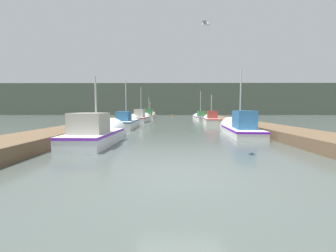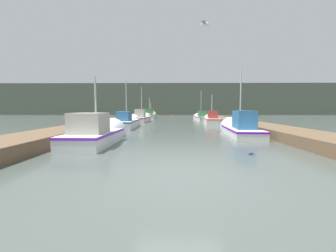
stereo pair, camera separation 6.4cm
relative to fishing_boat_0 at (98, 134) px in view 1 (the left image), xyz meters
name	(u,v)px [view 1 (the left image)]	position (x,y,z in m)	size (l,w,h in m)	color
ground_plane	(181,174)	(3.66, -4.94, -0.46)	(200.00, 200.00, 0.00)	#47514C
dock_left	(109,123)	(-2.55, 11.06, -0.20)	(2.42, 40.00, 0.52)	brown
dock_right	(237,123)	(9.87, 11.06, -0.20)	(2.42, 40.00, 0.52)	brown
distant_shore_ridge	(171,100)	(3.66, 54.02, 3.52)	(120.00, 16.00, 7.97)	#4C5647
fishing_boat_0	(98,134)	(0.00, 0.00, 0.00)	(1.84, 4.95, 3.59)	silver
fishing_boat_1	(239,128)	(7.75, 3.73, -0.04)	(2.01, 6.08, 4.62)	silver
fishing_boat_2	(127,122)	(-0.35, 8.92, -0.02)	(1.71, 6.25, 4.43)	silver
fishing_boat_3	(211,120)	(7.69, 13.03, -0.02)	(1.80, 5.38, 3.38)	silver
fishing_boat_4	(141,118)	(-0.12, 17.01, 0.00)	(1.91, 5.78, 4.66)	silver
fishing_boat_5	(200,117)	(7.60, 20.90, -0.06)	(1.58, 6.00, 4.40)	silver
fishing_boat_6	(149,116)	(-0.06, 26.50, 0.01)	(1.85, 5.79, 3.93)	silver
fishing_boat_7	(150,115)	(-0.27, 30.91, 0.00)	(1.85, 5.70, 3.31)	silver
mooring_piling_0	(124,120)	(-1.38, 12.47, 0.03)	(0.27, 0.27, 0.97)	#473523
mooring_piling_1	(135,117)	(-1.48, 20.61, 0.02)	(0.31, 0.31, 0.95)	#473523
channel_buoy	(172,115)	(3.85, 37.93, -0.33)	(0.44, 0.44, 0.94)	#BF6513
seagull_lead	(206,24)	(4.57, -2.74, 3.99)	(0.32, 0.55, 0.12)	white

